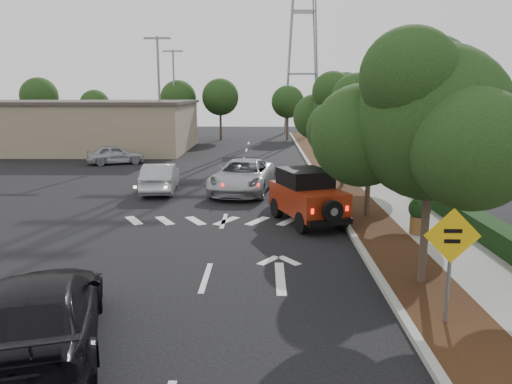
{
  "coord_description": "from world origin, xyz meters",
  "views": [
    {
      "loc": [
        1.57,
        -12.66,
        4.89
      ],
      "look_at": [
        1.3,
        3.0,
        1.75
      ],
      "focal_mm": 35.0,
      "sensor_mm": 36.0,
      "label": 1
    }
  ],
  "objects_px": {
    "silver_suv_ahead": "(243,176)",
    "speed_hump_sign": "(451,250)",
    "red_jeep": "(306,196)",
    "black_suv_oncoming": "(39,314)"
  },
  "relations": [
    {
      "from": "red_jeep",
      "to": "speed_hump_sign",
      "type": "distance_m",
      "value": 9.05
    },
    {
      "from": "speed_hump_sign",
      "to": "silver_suv_ahead",
      "type": "bearing_deg",
      "value": 109.61
    },
    {
      "from": "black_suv_oncoming",
      "to": "speed_hump_sign",
      "type": "distance_m",
      "value": 8.2
    },
    {
      "from": "red_jeep",
      "to": "silver_suv_ahead",
      "type": "xyz_separation_m",
      "value": [
        -2.64,
        5.77,
        -0.23
      ]
    },
    {
      "from": "black_suv_oncoming",
      "to": "red_jeep",
      "type": "bearing_deg",
      "value": -136.98
    },
    {
      "from": "red_jeep",
      "to": "black_suv_oncoming",
      "type": "distance_m",
      "value": 11.49
    },
    {
      "from": "speed_hump_sign",
      "to": "red_jeep",
      "type": "bearing_deg",
      "value": 105.48
    },
    {
      "from": "silver_suv_ahead",
      "to": "black_suv_oncoming",
      "type": "distance_m",
      "value": 16.0
    },
    {
      "from": "silver_suv_ahead",
      "to": "speed_hump_sign",
      "type": "xyz_separation_m",
      "value": [
        4.9,
        -14.51,
        0.91
      ]
    },
    {
      "from": "red_jeep",
      "to": "black_suv_oncoming",
      "type": "height_order",
      "value": "red_jeep"
    }
  ]
}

